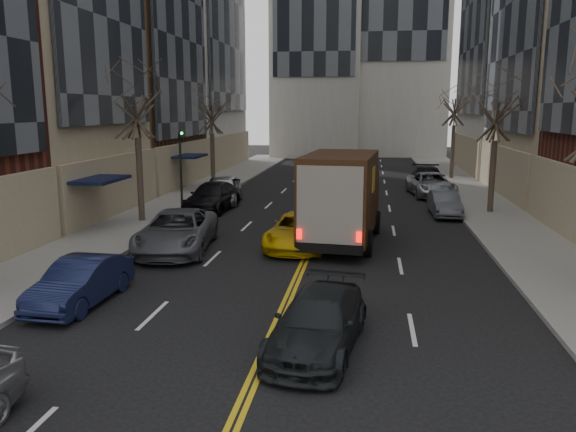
# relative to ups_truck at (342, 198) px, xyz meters

# --- Properties ---
(sidewalk_left) EXTENTS (4.00, 66.00, 0.15)m
(sidewalk_left) POSITION_rel_ups_truck_xyz_m (-10.20, 9.87, -1.85)
(sidewalk_left) COLOR slate
(sidewalk_left) RESTS_ON ground
(sidewalk_right) EXTENTS (4.00, 66.00, 0.15)m
(sidewalk_right) POSITION_rel_ups_truck_xyz_m (7.80, 9.87, -1.85)
(sidewalk_right) COLOR slate
(sidewalk_right) RESTS_ON ground
(tree_lf_mid) EXTENTS (3.20, 3.20, 8.91)m
(tree_lf_mid) POSITION_rel_ups_truck_xyz_m (-10.00, 2.87, 4.67)
(tree_lf_mid) COLOR #382D23
(tree_lf_mid) RESTS_ON sidewalk_left
(tree_lf_far) EXTENTS (3.20, 3.20, 8.12)m
(tree_lf_far) POSITION_rel_ups_truck_xyz_m (-10.00, 15.87, 4.10)
(tree_lf_far) COLOR #382D23
(tree_lf_far) RESTS_ON sidewalk_left
(tree_rt_mid) EXTENTS (3.20, 3.20, 8.32)m
(tree_rt_mid) POSITION_rel_ups_truck_xyz_m (7.60, 7.87, 4.25)
(tree_rt_mid) COLOR #382D23
(tree_rt_mid) RESTS_ON sidewalk_right
(tree_rt_far) EXTENTS (3.20, 3.20, 9.11)m
(tree_rt_far) POSITION_rel_ups_truck_xyz_m (7.60, 22.87, 4.82)
(tree_rt_far) COLOR #382D23
(tree_rt_far) RESTS_ON sidewalk_right
(traffic_signal) EXTENTS (0.29, 0.26, 4.70)m
(traffic_signal) POSITION_rel_ups_truck_xyz_m (-8.60, 4.87, 0.90)
(traffic_signal) COLOR black
(traffic_signal) RESTS_ON sidewalk_left
(ups_truck) EXTENTS (3.31, 7.16, 3.82)m
(ups_truck) POSITION_rel_ups_truck_xyz_m (0.00, 0.00, 0.00)
(ups_truck) COLOR black
(ups_truck) RESTS_ON ground
(observer_sedan) EXTENTS (2.45, 4.76, 1.32)m
(observer_sedan) POSITION_rel_ups_truck_xyz_m (-0.00, -10.65, -1.26)
(observer_sedan) COLOR black
(observer_sedan) RESTS_ON ground
(taxi) EXTENTS (2.58, 5.10, 1.38)m
(taxi) POSITION_rel_ups_truck_xyz_m (-1.66, -0.93, -1.23)
(taxi) COLOR #D6A909
(taxi) RESTS_ON ground
(pedestrian) EXTENTS (0.40, 0.60, 1.61)m
(pedestrian) POSITION_rel_ups_truck_xyz_m (0.68, -1.33, -1.12)
(pedestrian) COLOR black
(pedestrian) RESTS_ON ground
(parked_lf_b) EXTENTS (1.56, 4.11, 1.34)m
(parked_lf_b) POSITION_rel_ups_truck_xyz_m (-7.07, -8.57, -1.25)
(parked_lf_b) COLOR #101635
(parked_lf_b) RESTS_ON ground
(parked_lf_c) EXTENTS (3.35, 6.03, 1.60)m
(parked_lf_c) POSITION_rel_ups_truck_xyz_m (-6.42, -2.16, -1.13)
(parked_lf_c) COLOR #51545A
(parked_lf_c) RESTS_ON ground
(parked_lf_d) EXTENTS (2.36, 5.34, 1.52)m
(parked_lf_d) POSITION_rel_ups_truck_xyz_m (-7.50, 6.79, -1.16)
(parked_lf_d) COLOR black
(parked_lf_d) RESTS_ON ground
(parked_lf_e) EXTENTS (2.48, 5.00, 1.64)m
(parked_lf_e) POSITION_rel_ups_truck_xyz_m (-7.50, 9.25, -1.10)
(parked_lf_e) COLOR #ADAFB5
(parked_lf_e) RESTS_ON ground
(parked_rt_a) EXTENTS (1.48, 3.98, 1.30)m
(parked_rt_a) POSITION_rel_ups_truck_xyz_m (5.10, 7.03, -1.27)
(parked_rt_a) COLOR #47494E
(parked_rt_a) RESTS_ON ground
(parked_rt_b) EXTENTS (3.12, 5.70, 1.52)m
(parked_rt_b) POSITION_rel_ups_truck_xyz_m (5.10, 13.90, -1.16)
(parked_rt_b) COLOR #ADB0B5
(parked_rt_b) RESTS_ON ground
(parked_rt_c) EXTENTS (2.49, 5.69, 1.63)m
(parked_rt_c) POSITION_rel_ups_truck_xyz_m (5.10, 16.52, -1.11)
(parked_rt_c) COLOR black
(parked_rt_c) RESTS_ON ground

